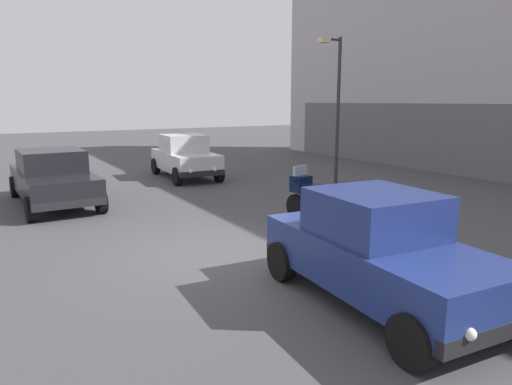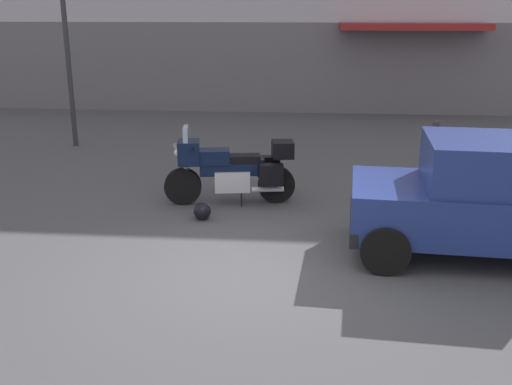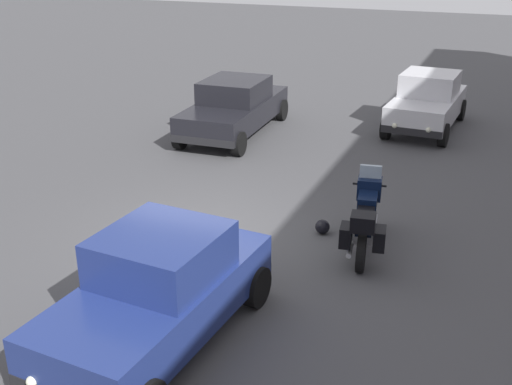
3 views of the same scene
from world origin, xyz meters
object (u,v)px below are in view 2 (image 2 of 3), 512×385
(bollard_curbside, at_px, (435,140))
(streetlamp_curbside, at_px, (62,17))
(helmet, at_px, (202,211))
(motorcycle, at_px, (232,169))
(car_hatchback_near, at_px, (493,200))

(bollard_curbside, bearing_deg, streetlamp_curbside, 174.81)
(helmet, distance_m, bollard_curbside, 6.01)
(motorcycle, height_order, streetlamp_curbside, streetlamp_curbside)
(streetlamp_curbside, bearing_deg, motorcycle, -41.84)
(motorcycle, xyz_separation_m, helmet, (-0.38, -0.89, -0.48))
(motorcycle, height_order, car_hatchback_near, car_hatchback_near)
(motorcycle, bearing_deg, bollard_curbside, -150.48)
(car_hatchback_near, relative_size, bollard_curbside, 4.09)
(motorcycle, bearing_deg, car_hatchback_near, 143.33)
(helmet, distance_m, car_hatchback_near, 4.35)
(car_hatchback_near, height_order, bollard_curbside, car_hatchback_near)
(helmet, height_order, car_hatchback_near, car_hatchback_near)
(motorcycle, distance_m, car_hatchback_near, 4.27)
(motorcycle, distance_m, helmet, 1.08)
(car_hatchback_near, distance_m, bollard_curbside, 5.19)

